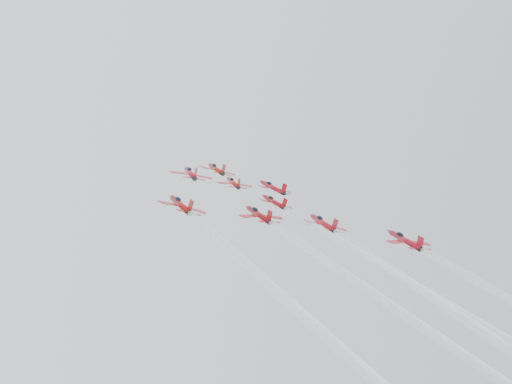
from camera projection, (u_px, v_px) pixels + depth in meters
name	position (u px, v px, depth m)	size (l,w,h in m)	color
jet_lead	(216.00, 169.00, 167.61)	(10.21, 12.84, 8.95)	maroon
jet_row2_left	(190.00, 173.00, 150.19)	(10.48, 13.18, 9.18)	#AE1021
jet_row2_center	(233.00, 183.00, 152.53)	(8.92, 11.22, 7.82)	#B01710
jet_row2_right	(273.00, 187.00, 161.41)	(9.70, 12.19, 8.49)	#AA101B
jet_center	(375.00, 267.00, 104.23)	(8.48, 77.44, 51.84)	#9C0E12
jet_rear_farleft	(287.00, 309.00, 73.05)	(9.32, 85.14, 56.99)	maroon
jet_rear_left	(387.00, 309.00, 83.22)	(9.10, 83.08, 55.62)	maroon
jet_rear_right	(482.00, 321.00, 88.89)	(9.73, 88.86, 59.48)	#A40F1C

